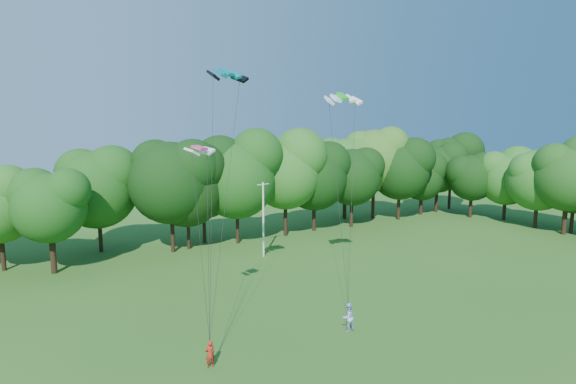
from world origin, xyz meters
TOP-DOWN VIEW (x-y plane):
  - utility_pole at (6.00, 27.64)m, footprint 1.52×0.47m
  - kite_flyer_left at (-6.95, 10.16)m, footprint 0.58×0.39m
  - kite_flyer_right at (2.44, 9.63)m, footprint 0.98×0.79m
  - kite_teal at (-3.54, 14.81)m, footprint 2.76×1.66m
  - kite_green at (5.60, 14.57)m, footprint 2.87×1.65m
  - kite_pink at (-6.16, 13.02)m, footprint 1.96×1.46m
  - tree_back_center at (0.43, 34.56)m, footprint 8.83×8.83m
  - tree_back_east at (29.08, 36.46)m, footprint 9.83×9.83m
  - tree_flank_east at (42.64, 16.46)m, footprint 8.92×8.92m

SIDE VIEW (x-z plane):
  - kite_flyer_left at x=-6.95m, z-range 0.00..1.57m
  - kite_flyer_right at x=2.44m, z-range 0.00..1.92m
  - utility_pole at x=6.00m, z-range 0.12..7.86m
  - tree_back_center at x=0.43m, z-range 1.60..14.44m
  - tree_flank_east at x=42.64m, z-range 1.61..14.59m
  - tree_back_east at x=29.08m, z-range 1.78..16.08m
  - kite_pink at x=-6.16m, z-range 11.93..12.23m
  - kite_green at x=5.60m, z-range 15.21..15.85m
  - kite_teal at x=-3.54m, z-range 16.44..17.04m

